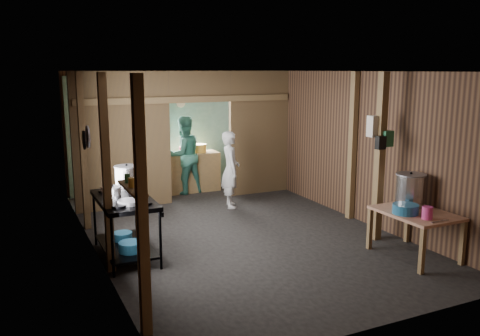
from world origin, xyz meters
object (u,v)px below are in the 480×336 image
yellow_tub (199,148)px  stove_pot_large (127,178)px  gas_range (125,227)px  prep_table (414,234)px  cook (230,169)px  pink_bucket (427,213)px  stock_pot (410,191)px

yellow_tub → stove_pot_large: bearing=-128.3°
gas_range → prep_table: bearing=-25.3°
stove_pot_large → cook: (2.27, 1.26, -0.29)m
yellow_tub → gas_range: bearing=-125.5°
stove_pot_large → pink_bucket: size_ratio=2.17×
yellow_tub → cook: bearing=-87.7°
prep_table → stock_pot: stock_pot is taller
gas_range → stove_pot_large: 0.82m
prep_table → cook: size_ratio=0.76×
prep_table → stove_pot_large: 4.27m
stock_pot → cook: cook is taller
stock_pot → pink_bucket: size_ratio=2.93×
yellow_tub → cook: (0.06, -1.54, -0.20)m
prep_table → cook: bearing=109.8°
gas_range → stock_pot: (3.85, -1.47, 0.46)m
stove_pot_large → pink_bucket: 4.31m
gas_range → cook: size_ratio=0.99×
gas_range → pink_bucket: size_ratio=8.55×
pink_bucket → prep_table: bearing=69.0°
gas_range → stock_pot: stock_pot is taller
cook → yellow_tub: bearing=17.5°
gas_range → yellow_tub: (2.37, 3.33, 0.51)m
prep_table → stock_pot: bearing=63.6°
pink_bucket → yellow_tub: 5.55m
stock_pot → yellow_tub: bearing=107.1°
gas_range → yellow_tub: 4.12m
stove_pot_large → yellow_tub: stove_pot_large is taller
prep_table → pink_bucket: bearing=-111.0°
stove_pot_large → pink_bucket: (3.41, -2.61, -0.28)m
prep_table → yellow_tub: (-1.34, 5.08, 0.61)m
gas_range → prep_table: size_ratio=1.31×
prep_table → gas_range: bearing=154.7°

